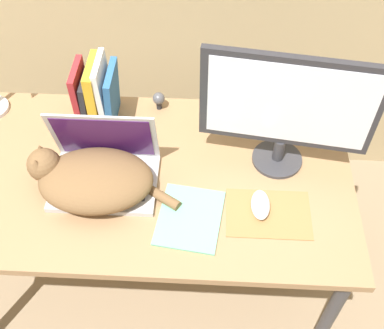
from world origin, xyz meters
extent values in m
cube|color=#93704C|center=(0.00, 0.36, 0.71)|extent=(1.37, 0.73, 0.03)
cylinder|color=#38383D|center=(0.64, 0.05, 0.35)|extent=(0.04, 0.04, 0.69)
cylinder|color=#38383D|center=(-0.64, 0.68, 0.35)|extent=(0.04, 0.04, 0.69)
cylinder|color=#38383D|center=(0.64, 0.68, 0.35)|extent=(0.04, 0.04, 0.69)
cube|color=#B7B7BC|center=(-0.11, 0.31, 0.73)|extent=(0.33, 0.23, 0.02)
cube|color=#28282D|center=(-0.11, 0.30, 0.74)|extent=(0.27, 0.12, 0.00)
cube|color=#B7B7BC|center=(-0.11, 0.40, 0.85)|extent=(0.33, 0.06, 0.23)
cube|color=#421956|center=(-0.11, 0.40, 0.85)|extent=(0.30, 0.05, 0.20)
ellipsoid|color=brown|center=(-0.12, 0.28, 0.78)|extent=(0.36, 0.26, 0.12)
sphere|color=brown|center=(-0.28, 0.31, 0.81)|extent=(0.10, 0.10, 0.10)
cone|color=brown|center=(-0.29, 0.34, 0.85)|extent=(0.04, 0.04, 0.03)
cone|color=brown|center=(-0.29, 0.29, 0.85)|extent=(0.04, 0.04, 0.03)
cylinder|color=brown|center=(0.08, 0.27, 0.74)|extent=(0.14, 0.10, 0.03)
cylinder|color=#333338|center=(0.45, 0.45, 0.73)|extent=(0.16, 0.16, 0.01)
cylinder|color=#333338|center=(0.45, 0.45, 0.77)|extent=(0.04, 0.04, 0.08)
cube|color=#28282D|center=(0.45, 0.45, 0.98)|extent=(0.52, 0.09, 0.33)
cube|color=silver|center=(0.45, 0.43, 0.98)|extent=(0.48, 0.07, 0.29)
cube|color=olive|center=(0.41, 0.23, 0.72)|extent=(0.26, 0.18, 0.00)
ellipsoid|color=silver|center=(0.38, 0.25, 0.74)|extent=(0.06, 0.11, 0.03)
cube|color=maroon|center=(-0.23, 0.61, 0.83)|extent=(0.02, 0.15, 0.22)
cube|color=#232328|center=(-0.20, 0.61, 0.81)|extent=(0.03, 0.16, 0.19)
cube|color=gold|center=(-0.17, 0.61, 0.84)|extent=(0.03, 0.17, 0.24)
cube|color=white|center=(-0.14, 0.61, 0.84)|extent=(0.03, 0.16, 0.25)
cube|color=#285B93|center=(-0.12, 0.61, 0.83)|extent=(0.03, 0.16, 0.21)
cube|color=#6BBC93|center=(0.17, 0.20, 0.72)|extent=(0.21, 0.25, 0.01)
cylinder|color=#232328|center=(0.03, 0.67, 0.73)|extent=(0.02, 0.02, 0.02)
sphere|color=#4C4C51|center=(0.03, 0.67, 0.77)|extent=(0.04, 0.04, 0.04)
camera|label=1|loc=(0.22, -0.60, 1.94)|focal=45.00mm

